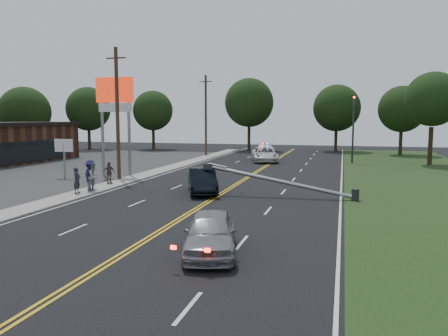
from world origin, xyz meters
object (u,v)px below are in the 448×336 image
(utility_pole_far, at_px, (206,115))
(small_sign, at_px, (64,149))
(pylon_sign, at_px, (115,102))
(bystander_d, at_px, (109,173))
(bystander_b, at_px, (94,176))
(bystander_c, at_px, (90,175))
(emergency_b, at_px, (265,150))
(crashed_sedan, at_px, (202,181))
(fallen_streetlight, at_px, (287,183))
(utility_pole_mid, at_px, (117,114))
(emergency_a, at_px, (265,155))
(bystander_a, at_px, (77,180))
(waiting_sedan, at_px, (210,233))
(traffic_signal, at_px, (353,123))

(utility_pole_far, bearing_deg, small_sign, -102.31)
(pylon_sign, xyz_separation_m, bystander_d, (1.81, -4.36, -5.10))
(bystander_b, height_order, bystander_c, bystander_c)
(small_sign, relative_size, emergency_b, 0.55)
(bystander_d, bearing_deg, crashed_sedan, -67.73)
(crashed_sedan, relative_size, bystander_b, 2.58)
(fallen_streetlight, distance_m, utility_pole_mid, 14.58)
(bystander_b, bearing_deg, bystander_d, 23.32)
(fallen_streetlight, height_order, emergency_a, fallen_streetlight)
(utility_pole_mid, bearing_deg, bystander_d, -77.94)
(pylon_sign, height_order, bystander_d, pylon_sign)
(small_sign, bearing_deg, utility_pole_far, 77.69)
(bystander_b, height_order, bystander_d, bystander_b)
(crashed_sedan, bearing_deg, utility_pole_far, 84.93)
(utility_pole_mid, height_order, bystander_a, utility_pole_mid)
(pylon_sign, bearing_deg, bystander_a, -76.65)
(fallen_streetlight, bearing_deg, waiting_sedan, -96.24)
(utility_pole_mid, bearing_deg, utility_pole_far, 90.00)
(fallen_streetlight, height_order, waiting_sedan, fallen_streetlight)
(traffic_signal, bearing_deg, bystander_c, -125.12)
(small_sign, bearing_deg, crashed_sedan, -16.65)
(utility_pole_far, relative_size, emergency_b, 1.77)
(fallen_streetlight, height_order, bystander_a, fallen_streetlight)
(traffic_signal, distance_m, bystander_c, 28.87)
(small_sign, bearing_deg, bystander_d, -24.02)
(bystander_b, bearing_deg, bystander_c, 111.13)
(small_sign, height_order, bystander_b, small_sign)
(waiting_sedan, height_order, emergency_a, emergency_a)
(waiting_sedan, bearing_deg, small_sign, 122.75)
(utility_pole_far, distance_m, emergency_b, 8.49)
(crashed_sedan, bearing_deg, bystander_c, 171.25)
(traffic_signal, xyz_separation_m, bystander_d, (-16.99, -20.36, -3.31))
(pylon_sign, distance_m, bystander_b, 9.29)
(crashed_sedan, relative_size, bystander_d, 3.06)
(fallen_streetlight, height_order, bystander_b, bystander_b)
(fallen_streetlight, relative_size, bystander_a, 5.81)
(bystander_a, bearing_deg, bystander_c, -15.60)
(utility_pole_far, distance_m, bystander_a, 28.88)
(bystander_a, xyz_separation_m, bystander_d, (-0.23, 4.21, -0.03))
(emergency_a, bearing_deg, bystander_c, -122.86)
(bystander_b, bearing_deg, emergency_b, -1.25)
(bystander_a, bearing_deg, small_sign, 37.67)
(utility_pole_mid, relative_size, bystander_b, 5.45)
(utility_pole_mid, xyz_separation_m, emergency_b, (7.25, 23.13, -4.27))
(small_sign, distance_m, traffic_signal, 28.72)
(traffic_signal, relative_size, bystander_b, 3.84)
(traffic_signal, distance_m, emergency_b, 11.95)
(utility_pole_mid, distance_m, utility_pole_far, 22.00)
(waiting_sedan, height_order, emergency_b, emergency_b)
(traffic_signal, bearing_deg, small_sign, -141.10)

